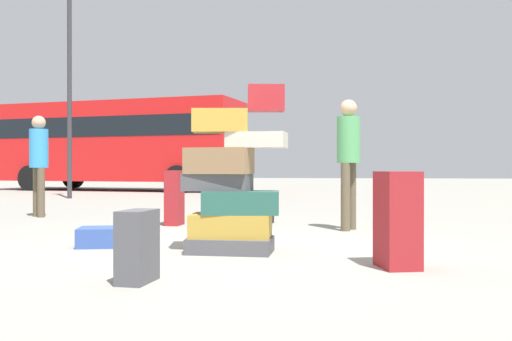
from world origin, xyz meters
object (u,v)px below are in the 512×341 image
(person_bearded_onlooker, at_px, (349,152))
(lamp_post, at_px, (69,52))
(suitcase_tower, at_px, (232,187))
(suitcase_maroon_right_side, at_px, (174,198))
(person_tourist_with_camera, at_px, (39,157))
(suitcase_charcoal_left_side, at_px, (137,246))
(parked_bus, at_px, (120,140))
(suitcase_navy_behind_tower, at_px, (108,237))
(suitcase_black_foreground_near, at_px, (250,217))
(suitcase_maroon_white_trunk, at_px, (397,220))

(person_bearded_onlooker, xyz_separation_m, lamp_post, (-7.12, 6.62, 2.88))
(suitcase_tower, distance_m, suitcase_maroon_right_side, 2.66)
(person_bearded_onlooker, height_order, person_tourist_with_camera, person_bearded_onlooker)
(person_tourist_with_camera, bearing_deg, suitcase_charcoal_left_side, -11.47)
(suitcase_tower, relative_size, suitcase_charcoal_left_side, 3.19)
(suitcase_tower, height_order, person_tourist_with_camera, person_tourist_with_camera)
(suitcase_maroon_right_side, relative_size, lamp_post, 0.13)
(person_tourist_with_camera, bearing_deg, person_bearded_onlooker, 28.51)
(suitcase_tower, relative_size, parked_bus, 0.17)
(suitcase_navy_behind_tower, xyz_separation_m, person_tourist_with_camera, (-2.51, 3.13, 0.90))
(parked_bus, xyz_separation_m, lamp_post, (0.74, -5.40, 2.06))
(suitcase_tower, height_order, suitcase_charcoal_left_side, suitcase_tower)
(person_tourist_with_camera, distance_m, lamp_post, 6.42)
(parked_bus, bearing_deg, suitcase_black_foreground_near, -50.49)
(person_bearded_onlooker, bearing_deg, suitcase_charcoal_left_side, -1.70)
(person_bearded_onlooker, distance_m, person_tourist_with_camera, 5.16)
(suitcase_navy_behind_tower, xyz_separation_m, lamp_post, (-4.63, 8.46, 3.79))
(suitcase_navy_behind_tower, relative_size, person_tourist_with_camera, 0.35)
(parked_bus, bearing_deg, person_tourist_with_camera, -65.30)
(person_tourist_with_camera, bearing_deg, suitcase_navy_behind_tower, -8.32)
(suitcase_black_foreground_near, bearing_deg, person_tourist_with_camera, 176.62)
(suitcase_tower, bearing_deg, suitcase_navy_behind_tower, 171.75)
(suitcase_navy_behind_tower, height_order, lamp_post, lamp_post)
(suitcase_tower, bearing_deg, suitcase_charcoal_left_side, -105.45)
(suitcase_charcoal_left_side, bearing_deg, suitcase_tower, 80.02)
(suitcase_charcoal_left_side, distance_m, lamp_post, 12.11)
(lamp_post, bearing_deg, suitcase_maroon_right_side, -53.31)
(suitcase_maroon_white_trunk, relative_size, person_tourist_with_camera, 0.47)
(suitcase_black_foreground_near, distance_m, person_bearded_onlooker, 1.81)
(suitcase_tower, xyz_separation_m, parked_bus, (-6.69, 14.05, 1.21))
(suitcase_black_foreground_near, distance_m, suitcase_navy_behind_tower, 2.76)
(suitcase_black_foreground_near, bearing_deg, suitcase_navy_behind_tower, -107.49)
(person_bearded_onlooker, bearing_deg, suitcase_black_foreground_near, -94.22)
(suitcase_tower, relative_size, person_bearded_onlooker, 0.96)
(suitcase_maroon_right_side, height_order, person_tourist_with_camera, person_tourist_with_camera)
(suitcase_maroon_right_side, relative_size, parked_bus, 0.08)
(suitcase_tower, relative_size, suitcase_navy_behind_tower, 2.81)
(suitcase_navy_behind_tower, distance_m, person_bearded_onlooker, 3.23)
(suitcase_maroon_white_trunk, height_order, person_bearded_onlooker, person_bearded_onlooker)
(suitcase_tower, bearing_deg, lamp_post, 124.55)
(suitcase_tower, distance_m, suitcase_navy_behind_tower, 1.44)
(suitcase_navy_behind_tower, bearing_deg, suitcase_tower, -22.71)
(person_tourist_with_camera, bearing_deg, suitcase_black_foreground_near, 33.64)
(suitcase_navy_behind_tower, distance_m, lamp_post, 10.36)
(suitcase_charcoal_left_side, height_order, suitcase_maroon_white_trunk, suitcase_maroon_white_trunk)
(suitcase_maroon_right_side, xyz_separation_m, parked_bus, (-5.44, 11.72, 1.45))
(person_bearded_onlooker, bearing_deg, suitcase_tower, -7.33)
(suitcase_maroon_white_trunk, relative_size, suitcase_navy_behind_tower, 1.34)
(suitcase_black_foreground_near, relative_size, parked_bus, 0.07)
(suitcase_tower, distance_m, suitcase_black_foreground_near, 2.79)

